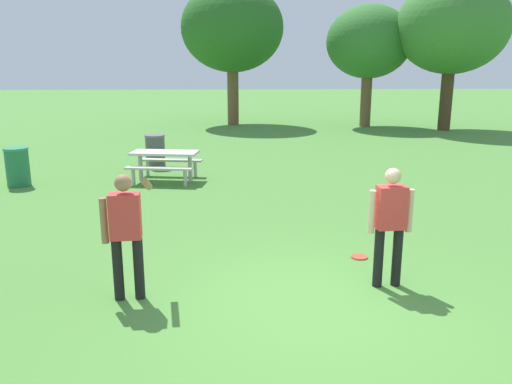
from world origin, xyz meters
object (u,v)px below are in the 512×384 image
Objects in this scene: frisbee at (359,257)px; trash_can_beside_table at (18,167)px; person_catcher at (390,220)px; tree_tall_left at (232,28)px; trash_can_further_along at (155,151)px; picnic_table_near at (165,159)px; tree_far_right at (452,27)px; person_thrower at (126,227)px; tree_broad_center at (369,42)px.

trash_can_beside_table is at bearing 143.87° from frisbee.
person_catcher is 20.18m from tree_tall_left.
person_catcher is 1.71× the size of trash_can_further_along.
picnic_table_near is 16.01m from tree_far_right.
person_thrower is 3.44m from person_catcher.
frisbee is at bearing 95.82° from person_catcher.
tree_broad_center is 3.74m from tree_far_right.
tree_far_right is at bearing 34.81° from trash_can_beside_table.
tree_far_right is (11.28, 17.20, 3.65)m from person_thrower.
tree_broad_center is (11.96, 12.27, 3.51)m from trash_can_beside_table.
person_catcher is 9.79m from trash_can_beside_table.
person_thrower reaches higher than frisbee.
trash_can_beside_table is (-7.40, 6.38, -0.46)m from person_catcher.
tree_tall_left reaches higher than tree_broad_center.
person_thrower is 20.89m from tree_far_right.
frisbee is at bearing -60.98° from trash_can_further_along.
trash_can_further_along is at bearing 119.02° from frisbee.
person_thrower is 1.00× the size of person_catcher.
frisbee is 0.05× the size of tree_broad_center.
tree_broad_center is (6.49, -1.08, -0.69)m from tree_tall_left.
trash_can_beside_table is at bearing -173.74° from picnic_table_near.
tree_broad_center reaches higher than picnic_table_near.
trash_can_further_along reaches higher than frisbee.
picnic_table_near is 1.98× the size of trash_can_further_along.
frisbee is 6.83m from picnic_table_near.
picnic_table_near is 13.73m from tree_tall_left.
tree_far_right is (7.96, 15.93, 4.60)m from frisbee.
person_thrower is 20.71m from tree_broad_center.
trash_can_further_along is 0.14× the size of tree_tall_left.
trash_can_further_along is 0.14× the size of tree_far_right.
frisbee is at bearing -84.42° from tree_tall_left.
trash_can_further_along is (-0.88, 8.85, -0.48)m from person_thrower.
tree_broad_center is (8.36, 11.88, 3.43)m from picnic_table_near.
person_catcher is 7.78m from picnic_table_near.
person_thrower is 6.27× the size of frisbee.
tree_broad_center is (4.66, 17.60, 3.98)m from frisbee.
picnic_table_near is 3.62m from trash_can_beside_table.
frisbee is 19.34m from tree_tall_left.
picnic_table_near is (-3.81, 6.78, -0.38)m from person_catcher.
tree_far_right is (9.78, -2.75, -0.08)m from tree_tall_left.
person_thrower is 1.71× the size of trash_can_further_along.
picnic_table_near reaches higher than frisbee.
trash_can_beside_table reaches higher than picnic_table_near.
trash_can_beside_table is at bearing -134.26° from tree_broad_center.
trash_can_further_along reaches higher than picnic_table_near.
person_thrower is 7.01m from picnic_table_near.
trash_can_beside_table is 17.49m from tree_broad_center.
trash_can_beside_table is at bearing 121.06° from person_thrower.
frisbee is at bearing -57.11° from picnic_table_near.
tree_broad_center reaches higher than person_catcher.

